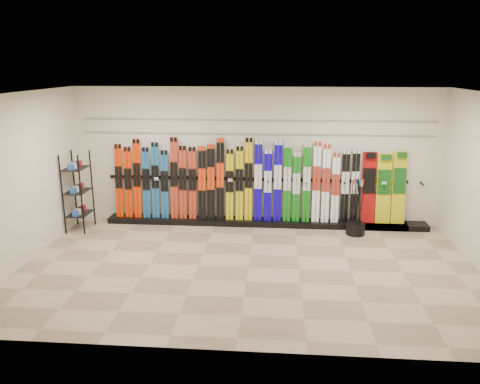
{
  "coord_description": "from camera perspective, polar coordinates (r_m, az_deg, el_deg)",
  "views": [
    {
      "loc": [
        0.46,
        -7.58,
        3.45
      ],
      "look_at": [
        -0.23,
        1.0,
        1.1
      ],
      "focal_mm": 35.0,
      "sensor_mm": 36.0,
      "label": 1
    }
  ],
  "objects": [
    {
      "name": "slatwall_rail_1",
      "position": [
        10.14,
        1.98,
        8.75
      ],
      "size": [
        7.6,
        0.02,
        0.03
      ],
      "primitive_type": "cube",
      "color": "gray",
      "rests_on": "back_wall"
    },
    {
      "name": "ceiling",
      "position": [
        7.61,
        1.14,
        11.87
      ],
      "size": [
        8.0,
        8.0,
        0.0
      ],
      "primitive_type": "plane",
      "rotation": [
        3.14,
        0.0,
        0.0
      ],
      "color": "silver",
      "rests_on": "back_wall"
    },
    {
      "name": "slatwall_rail_0",
      "position": [
        10.18,
        1.96,
        7.07
      ],
      "size": [
        7.6,
        0.02,
        0.03
      ],
      "primitive_type": "cube",
      "color": "gray",
      "rests_on": "back_wall"
    },
    {
      "name": "ski_poles",
      "position": [
        9.94,
        14.14,
        -1.81
      ],
      "size": [
        0.27,
        0.35,
        1.18
      ],
      "color": "black",
      "rests_on": "pole_bin"
    },
    {
      "name": "ski_rack_base",
      "position": [
        10.43,
        3.05,
        -3.72
      ],
      "size": [
        8.0,
        0.4,
        0.12
      ],
      "primitive_type": "cube",
      "color": "black",
      "rests_on": "floor"
    },
    {
      "name": "skis",
      "position": [
        10.24,
        -0.66,
        1.15
      ],
      "size": [
        5.37,
        0.19,
        1.81
      ],
      "color": "red",
      "rests_on": "ski_rack_base"
    },
    {
      "name": "snowboards",
      "position": [
        10.52,
        17.12,
        0.46
      ],
      "size": [
        0.93,
        0.24,
        1.55
      ],
      "color": "#990C0C",
      "rests_on": "ski_rack_base"
    },
    {
      "name": "back_wall",
      "position": [
        10.28,
        1.94,
        4.32
      ],
      "size": [
        8.0,
        0.0,
        8.0
      ],
      "primitive_type": "plane",
      "rotation": [
        1.57,
        0.0,
        0.0
      ],
      "color": "beige",
      "rests_on": "floor"
    },
    {
      "name": "pole_bin",
      "position": [
        10.13,
        13.9,
        -4.36
      ],
      "size": [
        0.39,
        0.39,
        0.25
      ],
      "primitive_type": "cylinder",
      "color": "black",
      "rests_on": "floor"
    },
    {
      "name": "left_wall",
      "position": [
        9.01,
        -25.23,
        1.29
      ],
      "size": [
        0.0,
        5.0,
        5.0
      ],
      "primitive_type": "plane",
      "rotation": [
        1.57,
        0.0,
        1.57
      ],
      "color": "beige",
      "rests_on": "floor"
    },
    {
      "name": "accessory_rack",
      "position": [
        10.52,
        -19.17,
        0.05
      ],
      "size": [
        0.4,
        0.6,
        1.68
      ],
      "primitive_type": "cube",
      "color": "black",
      "rests_on": "floor"
    },
    {
      "name": "floor",
      "position": [
        8.34,
        1.03,
        -9.16
      ],
      "size": [
        8.0,
        8.0,
        0.0
      ],
      "primitive_type": "plane",
      "color": "gray",
      "rests_on": "ground"
    }
  ]
}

